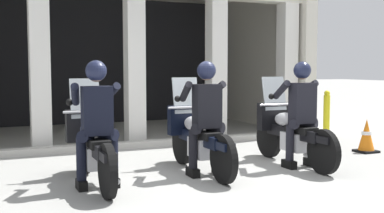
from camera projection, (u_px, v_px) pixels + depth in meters
name	position (u px, v px, depth m)	size (l,w,h in m)	color
ground_plane	(139.00, 143.00, 9.46)	(80.00, 80.00, 0.00)	#999993
station_building	(108.00, 40.00, 11.20)	(8.21, 4.45, 3.52)	black
kerb_strip	(143.00, 144.00, 8.92)	(7.71, 0.24, 0.12)	#B7B5AD
motorcycle_left	(92.00, 145.00, 6.13)	(0.62, 2.04, 1.35)	black
police_officer_left	(97.00, 113.00, 5.83)	(0.63, 0.61, 1.58)	black
motorcycle_center	(198.00, 137.00, 6.82)	(0.62, 2.04, 1.35)	black
police_officer_center	(206.00, 108.00, 6.53)	(0.63, 0.61, 1.58)	black
motorcycle_right	(289.00, 132.00, 7.36)	(0.62, 2.04, 1.35)	black
police_officer_right	(301.00, 105.00, 7.07)	(0.63, 0.61, 1.58)	black
traffic_cone_flank	(366.00, 136.00, 8.38)	(0.34, 0.34, 0.59)	black
bollard_kerbside	(327.00, 113.00, 10.31)	(0.14, 0.14, 1.01)	yellow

